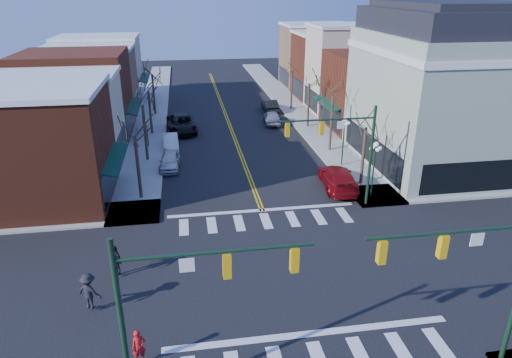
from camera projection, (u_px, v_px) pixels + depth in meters
name	position (u px, v px, depth m)	size (l,w,h in m)	color
ground	(287.00, 275.00, 24.55)	(160.00, 160.00, 0.00)	black
sidewalk_left	(145.00, 156.00, 41.44)	(3.50, 70.00, 0.15)	#9E9B93
sidewalk_right	(330.00, 147.00, 43.98)	(3.50, 70.00, 0.15)	#9E9B93
bldg_left_brick_a	(31.00, 149.00, 31.42)	(10.00, 8.50, 8.00)	maroon
bldg_left_stucco_a	(59.00, 122.00, 38.57)	(10.00, 7.00, 7.50)	beige
bldg_left_brick_b	(77.00, 96.00, 45.65)	(10.00, 9.00, 8.50)	maroon
bldg_left_tan	(91.00, 83.00, 53.29)	(10.00, 7.50, 7.80)	#9E7B57
bldg_left_stucco_b	(101.00, 70.00, 60.27)	(10.00, 8.00, 8.20)	beige
bldg_right_brick_a	(377.00, 91.00, 48.67)	(10.00, 8.50, 8.00)	maroon
bldg_right_stucco	(352.00, 70.00, 55.33)	(10.00, 7.00, 10.00)	beige
bldg_right_brick_b	(332.00, 66.00, 62.45)	(10.00, 8.00, 8.50)	maroon
bldg_right_tan	(316.00, 56.00, 69.63)	(10.00, 8.00, 9.00)	#9E7B57
victorian_corner	(446.00, 87.00, 37.55)	(12.25, 14.25, 13.30)	#9BAA93
traffic_mast_near_left	(176.00, 299.00, 15.17)	(6.60, 0.28, 7.20)	#14331E
traffic_mast_near_right	(481.00, 269.00, 16.79)	(6.60, 0.28, 7.20)	#14331E
traffic_mast_far_right	(346.00, 144.00, 30.25)	(6.60, 0.28, 7.20)	#14331E
lamppost_corner	(374.00, 160.00, 32.32)	(0.36, 0.36, 4.33)	#14331E
lamppost_midblock	(344.00, 133.00, 38.23)	(0.36, 0.36, 4.33)	#14331E
tree_left_a	(138.00, 169.00, 32.40)	(0.24, 0.24, 4.76)	#382B21
tree_left_b	(145.00, 134.00, 39.63)	(0.24, 0.24, 5.04)	#382B21
tree_left_c	(150.00, 113.00, 47.00)	(0.24, 0.24, 4.55)	#382B21
tree_left_d	(154.00, 95.00, 54.21)	(0.24, 0.24, 4.90)	#382B21
tree_right_a	(363.00, 157.00, 34.88)	(0.24, 0.24, 4.62)	#382B21
tree_right_b	(331.00, 124.00, 42.04)	(0.24, 0.24, 5.18)	#382B21
tree_right_c	(308.00, 106.00, 49.39)	(0.24, 0.24, 4.83)	#382B21
tree_right_d	(291.00, 90.00, 56.64)	(0.24, 0.24, 4.97)	#382B21
car_left_near	(170.00, 161.00, 38.65)	(1.63, 4.06, 1.38)	silver
car_left_mid	(171.00, 142.00, 43.56)	(1.40, 4.01, 1.32)	silver
car_left_far	(182.00, 124.00, 48.45)	(2.84, 6.15, 1.71)	black
car_right_near	(338.00, 178.00, 34.85)	(2.32, 5.70, 1.65)	maroon
car_right_mid	(272.00, 117.00, 51.33)	(1.75, 4.36, 1.49)	#B0B0B4
car_right_far	(270.00, 106.00, 56.45)	(1.57, 4.50, 1.48)	black
pedestrian_red_a	(139.00, 347.00, 18.39)	(0.55, 0.36, 1.52)	red
pedestrian_dark_a	(116.00, 260.00, 24.08)	(1.00, 0.42, 1.70)	black
pedestrian_dark_b	(89.00, 291.00, 21.45)	(1.21, 0.70, 1.88)	black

